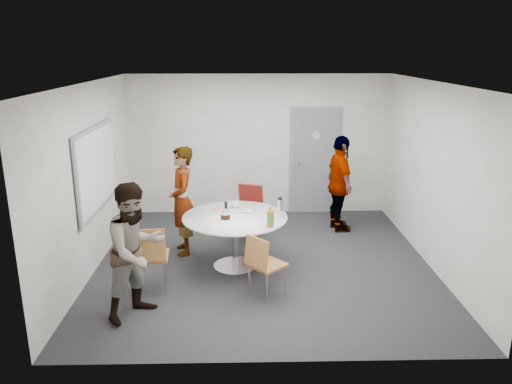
{
  "coord_description": "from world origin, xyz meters",
  "views": [
    {
      "loc": [
        -0.28,
        -7.01,
        3.17
      ],
      "look_at": [
        -0.11,
        0.25,
        1.06
      ],
      "focal_mm": 35.0,
      "sensor_mm": 36.0,
      "label": 1
    }
  ],
  "objects_px": {
    "whiteboard": "(97,169)",
    "person_right": "(340,184)",
    "chair_far": "(248,206)",
    "chair_near_right": "(263,261)",
    "door": "(315,161)",
    "person_left": "(136,251)",
    "table": "(237,224)",
    "chair_near_left": "(150,253)",
    "person_main": "(182,201)"
  },
  "relations": [
    {
      "from": "chair_near_right",
      "to": "person_right",
      "type": "xyz_separation_m",
      "value": [
        1.45,
        2.51,
        0.34
      ]
    },
    {
      "from": "chair_far",
      "to": "person_right",
      "type": "relative_size",
      "value": 0.55
    },
    {
      "from": "person_right",
      "to": "person_left",
      "type": "bearing_deg",
      "value": 125.83
    },
    {
      "from": "table",
      "to": "person_left",
      "type": "relative_size",
      "value": 0.91
    },
    {
      "from": "door",
      "to": "chair_near_right",
      "type": "height_order",
      "value": "door"
    },
    {
      "from": "table",
      "to": "whiteboard",
      "type": "bearing_deg",
      "value": 171.01
    },
    {
      "from": "chair_near_right",
      "to": "chair_far",
      "type": "relative_size",
      "value": 0.91
    },
    {
      "from": "person_main",
      "to": "person_left",
      "type": "distance_m",
      "value": 1.97
    },
    {
      "from": "chair_far",
      "to": "chair_near_left",
      "type": "bearing_deg",
      "value": 77.63
    },
    {
      "from": "whiteboard",
      "to": "chair_near_left",
      "type": "relative_size",
      "value": 2.04
    },
    {
      "from": "whiteboard",
      "to": "table",
      "type": "distance_m",
      "value": 2.22
    },
    {
      "from": "person_main",
      "to": "chair_near_right",
      "type": "bearing_deg",
      "value": 24.79
    },
    {
      "from": "chair_near_right",
      "to": "person_right",
      "type": "height_order",
      "value": "person_right"
    },
    {
      "from": "door",
      "to": "table",
      "type": "bearing_deg",
      "value": -119.95
    },
    {
      "from": "whiteboard",
      "to": "person_left",
      "type": "relative_size",
      "value": 1.13
    },
    {
      "from": "table",
      "to": "person_right",
      "type": "height_order",
      "value": "person_right"
    },
    {
      "from": "chair_far",
      "to": "chair_near_right",
      "type": "bearing_deg",
      "value": 116.04
    },
    {
      "from": "chair_near_left",
      "to": "person_left",
      "type": "distance_m",
      "value": 0.64
    },
    {
      "from": "door",
      "to": "chair_near_right",
      "type": "distance_m",
      "value": 3.78
    },
    {
      "from": "door",
      "to": "person_left",
      "type": "distance_m",
      "value": 4.79
    },
    {
      "from": "table",
      "to": "chair_near_left",
      "type": "distance_m",
      "value": 1.37
    },
    {
      "from": "chair_near_right",
      "to": "door",
      "type": "bearing_deg",
      "value": 120.27
    },
    {
      "from": "whiteboard",
      "to": "chair_far",
      "type": "relative_size",
      "value": 2.02
    },
    {
      "from": "chair_far",
      "to": "person_right",
      "type": "height_order",
      "value": "person_right"
    },
    {
      "from": "chair_near_right",
      "to": "person_left",
      "type": "distance_m",
      "value": 1.61
    },
    {
      "from": "chair_near_left",
      "to": "person_left",
      "type": "height_order",
      "value": "person_left"
    },
    {
      "from": "table",
      "to": "person_left",
      "type": "height_order",
      "value": "person_left"
    },
    {
      "from": "whiteboard",
      "to": "chair_near_right",
      "type": "relative_size",
      "value": 2.21
    },
    {
      "from": "whiteboard",
      "to": "chair_near_left",
      "type": "distance_m",
      "value": 1.69
    },
    {
      "from": "table",
      "to": "person_main",
      "type": "bearing_deg",
      "value": 145.58
    },
    {
      "from": "chair_near_left",
      "to": "person_main",
      "type": "xyz_separation_m",
      "value": [
        0.27,
        1.36,
        0.29
      ]
    },
    {
      "from": "person_left",
      "to": "chair_near_left",
      "type": "bearing_deg",
      "value": 35.38
    },
    {
      "from": "chair_near_right",
      "to": "chair_far",
      "type": "distance_m",
      "value": 2.13
    },
    {
      "from": "person_right",
      "to": "chair_near_right",
      "type": "bearing_deg",
      "value": 141.44
    },
    {
      "from": "whiteboard",
      "to": "person_right",
      "type": "height_order",
      "value": "whiteboard"
    },
    {
      "from": "whiteboard",
      "to": "chair_near_left",
      "type": "bearing_deg",
      "value": -49.77
    },
    {
      "from": "person_right",
      "to": "chair_near_left",
      "type": "bearing_deg",
      "value": 119.99
    },
    {
      "from": "chair_near_right",
      "to": "table",
      "type": "bearing_deg",
      "value": 158.07
    },
    {
      "from": "door",
      "to": "person_left",
      "type": "height_order",
      "value": "door"
    },
    {
      "from": "door",
      "to": "person_main",
      "type": "distance_m",
      "value": 3.11
    },
    {
      "from": "chair_near_left",
      "to": "chair_near_right",
      "type": "bearing_deg",
      "value": -11.7
    },
    {
      "from": "person_main",
      "to": "table",
      "type": "bearing_deg",
      "value": 42.48
    },
    {
      "from": "chair_near_left",
      "to": "chair_near_right",
      "type": "xyz_separation_m",
      "value": [
        1.47,
        -0.18,
        -0.05
      ]
    },
    {
      "from": "chair_near_right",
      "to": "chair_far",
      "type": "bearing_deg",
      "value": 142.6
    },
    {
      "from": "chair_far",
      "to": "person_right",
      "type": "xyz_separation_m",
      "value": [
        1.62,
        0.38,
        0.28
      ]
    },
    {
      "from": "door",
      "to": "whiteboard",
      "type": "xyz_separation_m",
      "value": [
        -3.56,
        -2.28,
        0.42
      ]
    },
    {
      "from": "person_right",
      "to": "chair_far",
      "type": "bearing_deg",
      "value": 94.87
    },
    {
      "from": "person_left",
      "to": "person_right",
      "type": "xyz_separation_m",
      "value": [
        2.98,
        2.9,
        0.02
      ]
    },
    {
      "from": "whiteboard",
      "to": "person_left",
      "type": "xyz_separation_m",
      "value": [
        0.88,
        -1.68,
        -0.61
      ]
    },
    {
      "from": "person_main",
      "to": "person_left",
      "type": "xyz_separation_m",
      "value": [
        -0.32,
        -1.94,
        -0.02
      ]
    }
  ]
}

